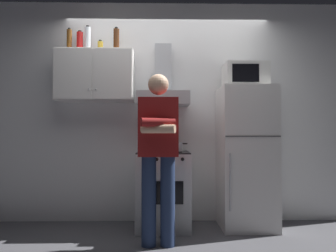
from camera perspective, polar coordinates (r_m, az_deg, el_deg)
ground_plane at (r=3.63m, az=0.00°, el=-18.45°), size 7.00×7.00×0.00m
back_wall_tiled at (r=4.09m, az=-0.17°, el=2.58°), size 4.80×0.10×2.70m
upper_cabinet at (r=3.99m, az=-12.55°, el=8.51°), size 0.90×0.37×0.60m
stove_oven at (r=3.78m, az=-0.85°, el=-11.05°), size 0.60×0.62×0.87m
range_hood at (r=3.89m, az=-0.85°, el=6.46°), size 0.60×0.44×0.75m
refrigerator at (r=3.86m, az=13.48°, el=-5.31°), size 0.60×0.62×1.60m
microwave at (r=3.93m, az=13.32°, el=8.53°), size 0.48×0.37×0.28m
person_standing at (r=3.12m, az=-1.71°, el=-4.40°), size 0.38×0.33×1.64m
cooking_pot at (r=3.61m, az=1.23°, el=-3.64°), size 0.27×0.17×0.10m
bottle_beer_brown at (r=4.14m, az=-16.88°, el=14.22°), size 0.06×0.06×0.27m
bottle_soda_red at (r=4.15m, az=-15.17°, el=14.06°), size 0.08×0.08×0.25m
bottle_vodka_clear at (r=4.15m, az=-13.87°, el=14.50°), size 0.07×0.07×0.32m
bottle_spice_jar at (r=4.08m, az=-11.76°, el=13.48°), size 0.06×0.06×0.14m
bottle_rum_dark at (r=4.07m, az=-9.03°, el=14.63°), size 0.07×0.07×0.29m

